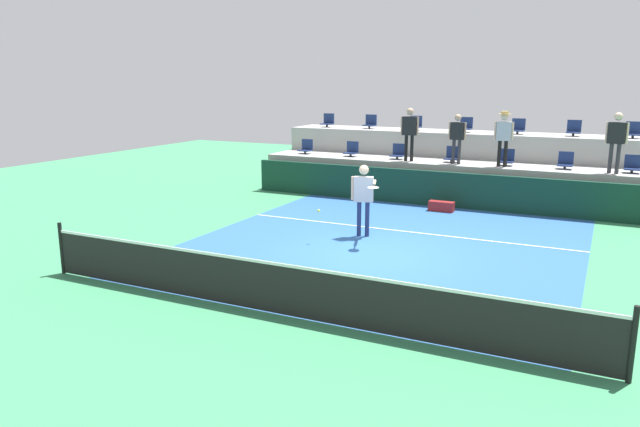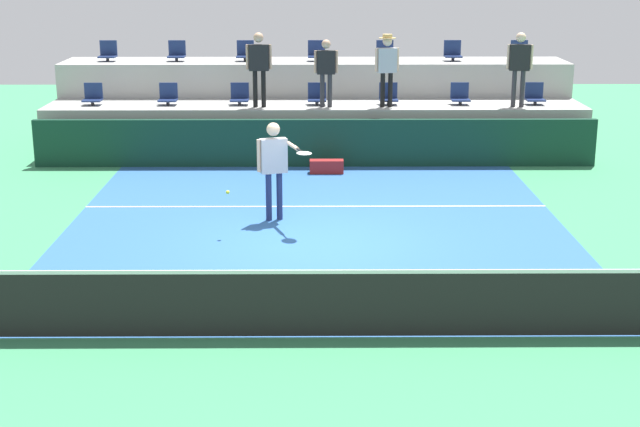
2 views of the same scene
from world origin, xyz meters
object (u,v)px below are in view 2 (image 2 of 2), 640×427
at_px(stadium_chair_lower_far_left, 93,96).
at_px(stadium_chair_lower_left, 168,96).
at_px(stadium_chair_lower_mid_right, 388,96).
at_px(spectator_with_hat, 387,63).
at_px(stadium_chair_upper_right, 453,52).
at_px(stadium_chair_upper_mid_right, 385,52).
at_px(stadium_chair_lower_right, 460,95).
at_px(tennis_player, 275,161).
at_px(tennis_ball, 228,192).
at_px(stadium_chair_upper_center, 316,52).
at_px(spectator_in_white, 520,62).
at_px(stadium_chair_lower_center, 317,96).
at_px(stadium_chair_lower_far_right, 535,95).
at_px(stadium_chair_upper_left, 177,53).
at_px(spectator_leaning_on_rail, 259,62).
at_px(equipment_bag, 327,167).
at_px(stadium_chair_upper_far_left, 108,53).
at_px(stadium_chair_upper_far_right, 520,52).
at_px(spectator_in_grey, 326,67).
at_px(stadium_chair_lower_mid_left, 240,96).
at_px(stadium_chair_upper_mid_left, 245,53).

bearing_deg(stadium_chair_lower_far_left, stadium_chair_lower_left, 0.00).
distance_m(stadium_chair_lower_mid_right, spectator_with_hat, 0.92).
bearing_deg(stadium_chair_upper_right, stadium_chair_upper_mid_right, 180.00).
bearing_deg(stadium_chair_lower_far_left, stadium_chair_lower_right, 0.00).
bearing_deg(tennis_player, tennis_ball, -128.21).
relative_size(stadium_chair_upper_mid_right, spectator_with_hat, 0.30).
height_order(stadium_chair_lower_right, stadium_chair_upper_center, stadium_chair_upper_center).
distance_m(stadium_chair_lower_right, tennis_player, 7.20).
height_order(stadium_chair_lower_right, spectator_in_white, spectator_in_white).
bearing_deg(stadium_chair_lower_far_left, stadium_chair_upper_center, 18.42).
relative_size(stadium_chair_lower_left, stadium_chair_lower_center, 1.00).
relative_size(stadium_chair_lower_far_right, stadium_chair_upper_left, 1.00).
bearing_deg(tennis_ball, spectator_leaning_on_rail, 88.14).
distance_m(stadium_chair_lower_center, stadium_chair_lower_mid_right, 1.73).
bearing_deg(stadium_chair_upper_mid_right, equipment_bag, -112.58).
distance_m(stadium_chair_upper_left, spectator_in_white, 8.66).
distance_m(stadium_chair_lower_left, stadium_chair_upper_far_left, 2.67).
distance_m(stadium_chair_lower_right, stadium_chair_lower_far_right, 1.81).
relative_size(tennis_ball, equipment_bag, 0.09).
xyz_separation_m(stadium_chair_lower_far_left, tennis_ball, (3.83, -6.77, -0.67)).
height_order(stadium_chair_lower_far_right, stadium_chair_upper_left, stadium_chair_upper_left).
height_order(stadium_chair_lower_mid_right, stadium_chair_lower_right, same).
height_order(stadium_chair_lower_far_left, tennis_player, tennis_player).
bearing_deg(tennis_player, stadium_chair_upper_left, 110.30).
relative_size(stadium_chair_lower_center, stadium_chair_upper_far_right, 1.00).
height_order(stadium_chair_upper_far_left, spectator_in_grey, spectator_in_grey).
relative_size(stadium_chair_upper_left, equipment_bag, 0.68).
bearing_deg(stadium_chair_upper_left, stadium_chair_lower_mid_left, -46.01).
bearing_deg(stadium_chair_upper_mid_right, stadium_chair_lower_left, -161.44).
relative_size(stadium_chair_lower_mid_left, stadium_chair_upper_far_left, 1.00).
relative_size(stadium_chair_lower_center, spectator_with_hat, 0.30).
height_order(stadium_chair_lower_far_left, tennis_ball, stadium_chair_lower_far_left).
xyz_separation_m(stadium_chair_upper_far_left, stadium_chair_upper_right, (8.89, 0.00, 0.00)).
xyz_separation_m(stadium_chair_lower_left, stadium_chair_upper_center, (3.59, 1.80, 0.85)).
xyz_separation_m(stadium_chair_lower_mid_right, spectator_in_white, (3.05, -0.38, 0.85)).
bearing_deg(stadium_chair_lower_left, stadium_chair_upper_center, 26.63).
xyz_separation_m(stadium_chair_lower_far_left, stadium_chair_upper_far_left, (0.03, 1.80, 0.85)).
relative_size(stadium_chair_lower_far_left, stadium_chair_lower_far_right, 1.00).
bearing_deg(stadium_chair_upper_far_left, stadium_chair_upper_mid_right, 0.00).
height_order(stadium_chair_lower_right, equipment_bag, stadium_chair_lower_right).
distance_m(stadium_chair_lower_left, equipment_bag, 4.47).
relative_size(stadium_chair_upper_center, spectator_in_grey, 0.33).
distance_m(stadium_chair_upper_right, stadium_chair_upper_far_right, 1.73).
relative_size(stadium_chair_lower_mid_right, stadium_chair_upper_mid_left, 1.00).
bearing_deg(stadium_chair_lower_left, stadium_chair_lower_mid_right, 0.00).
height_order(stadium_chair_upper_far_left, stadium_chair_upper_left, same).
bearing_deg(stadium_chair_lower_center, stadium_chair_upper_center, 90.16).
distance_m(stadium_chair_upper_left, equipment_bag, 5.77).
relative_size(stadium_chair_lower_left, stadium_chair_upper_mid_right, 1.00).
xyz_separation_m(stadium_chair_lower_far_right, stadium_chair_upper_center, (-5.28, 1.80, 0.85)).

